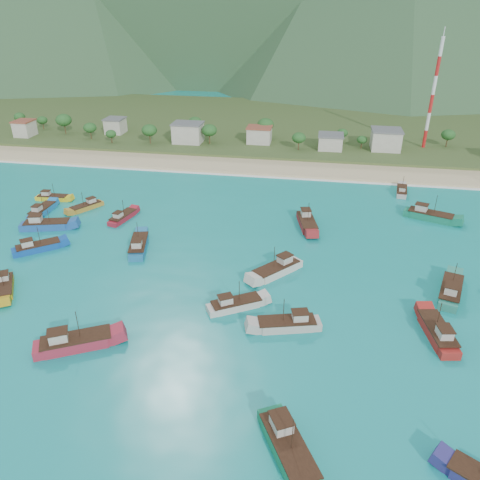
% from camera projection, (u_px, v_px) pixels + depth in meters
% --- Properties ---
extents(ground, '(600.00, 600.00, 0.00)m').
position_uv_depth(ground, '(212.00, 294.00, 91.26)').
color(ground, '#0D7F8F').
rests_on(ground, ground).
extents(beach, '(400.00, 18.00, 1.20)m').
position_uv_depth(beach, '(263.00, 167.00, 160.44)').
color(beach, beige).
rests_on(beach, ground).
extents(land, '(400.00, 110.00, 2.40)m').
position_uv_depth(land, '(280.00, 125.00, 213.85)').
color(land, '#385123').
rests_on(land, ground).
extents(surf_line, '(400.00, 2.50, 0.08)m').
position_uv_depth(surf_line, '(260.00, 176.00, 152.12)').
color(surf_line, white).
rests_on(surf_line, ground).
extents(village, '(222.18, 20.43, 7.11)m').
position_uv_depth(village, '(302.00, 138.00, 176.74)').
color(village, beige).
rests_on(village, ground).
extents(vegetation, '(275.22, 25.44, 8.56)m').
position_uv_depth(vegetation, '(246.00, 133.00, 181.10)').
color(vegetation, '#235623').
rests_on(vegetation, ground).
extents(radio_tower, '(1.20, 1.20, 38.56)m').
position_uv_depth(radio_tower, '(433.00, 95.00, 167.55)').
color(radio_tower, red).
rests_on(radio_tower, ground).
extents(boat_0, '(12.82, 9.11, 7.41)m').
position_uv_depth(boat_0, '(75.00, 343.00, 76.90)').
color(boat_0, maroon).
rests_on(boat_0, ground).
extents(boat_1, '(7.66, 9.87, 5.81)m').
position_uv_depth(boat_1, '(5.00, 287.00, 92.18)').
color(boat_1, '#BD8E15').
rests_on(boat_1, ground).
extents(boat_2, '(9.24, 12.87, 7.45)m').
position_uv_depth(boat_2, '(288.00, 448.00, 58.82)').
color(boat_2, '#147A4F').
rests_on(boat_2, ground).
extents(boat_7, '(5.40, 11.99, 6.84)m').
position_uv_depth(boat_7, '(438.00, 333.00, 79.31)').
color(boat_7, maroon).
rests_on(boat_7, ground).
extents(boat_8, '(4.83, 9.94, 5.64)m').
position_uv_depth(boat_8, '(123.00, 218.00, 121.83)').
color(boat_8, maroon).
rests_on(boat_8, ground).
extents(boat_10, '(11.66, 6.09, 6.61)m').
position_uv_depth(boat_10, '(288.00, 324.00, 81.45)').
color(boat_10, '#B3ACA2').
rests_on(boat_10, ground).
extents(boat_11, '(12.90, 7.85, 7.33)m').
position_uv_depth(boat_11, '(429.00, 216.00, 121.99)').
color(boat_11, '#137455').
rests_on(boat_11, ground).
extents(boat_13, '(3.97, 9.58, 5.49)m').
position_uv_depth(boat_13, '(402.00, 191.00, 138.45)').
color(boat_13, '#A9A099').
rests_on(boat_13, ground).
extents(boat_14, '(10.38, 11.35, 7.03)m').
position_uv_depth(boat_14, '(277.00, 270.00, 97.79)').
color(boat_14, beige).
rests_on(boat_14, ground).
extents(boat_15, '(6.09, 12.01, 6.81)m').
position_uv_depth(boat_15, '(139.00, 246.00, 107.29)').
color(boat_15, '#1C6394').
rests_on(boat_15, ground).
extents(boat_16, '(3.07, 10.36, 6.12)m').
position_uv_depth(boat_16, '(42.00, 211.00, 125.41)').
color(boat_16, '#196EB6').
rests_on(boat_16, ground).
extents(boat_17, '(7.01, 12.56, 7.12)m').
position_uv_depth(boat_17, '(451.00, 291.00, 90.49)').
color(boat_17, '#247E6B').
rests_on(boat_17, ground).
extents(boat_18, '(7.27, 9.38, 5.51)m').
position_uv_depth(boat_18, '(86.00, 207.00, 128.09)').
color(boat_18, '#AF7E28').
rests_on(boat_18, ground).
extents(boat_19, '(10.16, 9.13, 6.25)m').
position_uv_depth(boat_19, '(37.00, 248.00, 106.84)').
color(boat_19, '#0D429A').
rests_on(boat_19, ground).
extents(boat_20, '(6.13, 12.51, 7.10)m').
position_uv_depth(boat_20, '(307.00, 223.00, 118.32)').
color(boat_20, maroon).
rests_on(boat_20, ground).
extents(boat_22, '(10.49, 7.96, 6.14)m').
position_uv_depth(boat_22, '(235.00, 305.00, 86.82)').
color(boat_22, beige).
rests_on(boat_22, ground).
extents(boat_23, '(12.71, 6.64, 7.20)m').
position_uv_depth(boat_23, '(46.00, 225.00, 117.07)').
color(boat_23, '#1E529A').
rests_on(boat_23, ground).
extents(boat_25, '(9.36, 3.23, 5.45)m').
position_uv_depth(boat_25, '(53.00, 198.00, 133.95)').
color(boat_25, yellow).
rests_on(boat_25, ground).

